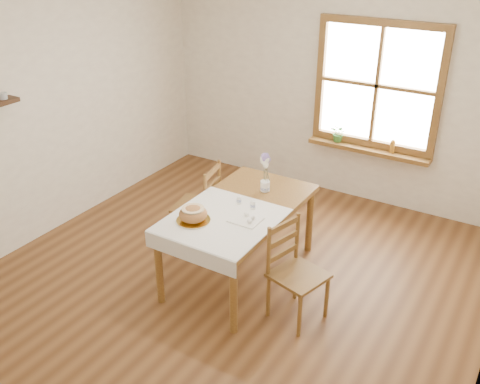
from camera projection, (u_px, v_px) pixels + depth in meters
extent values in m
plane|color=brown|center=(223.00, 289.00, 5.05)|extent=(5.00, 5.00, 0.00)
cube|color=white|center=(336.00, 91.00, 6.37)|extent=(4.50, 0.10, 2.60)
cube|color=white|center=(39.00, 118.00, 5.51)|extent=(0.10, 5.00, 2.60)
cube|color=brown|center=(384.00, 23.00, 5.73)|extent=(1.46, 0.08, 0.08)
cube|color=brown|center=(370.00, 143.00, 6.35)|extent=(1.46, 0.08, 0.08)
cube|color=brown|center=(321.00, 77.00, 6.36)|extent=(0.08, 0.08, 1.30)
cube|color=brown|center=(440.00, 95.00, 5.72)|extent=(0.08, 0.08, 1.30)
cube|color=brown|center=(377.00, 86.00, 6.04)|extent=(0.04, 0.06, 1.30)
cube|color=brown|center=(377.00, 86.00, 6.04)|extent=(1.30, 0.06, 0.04)
cube|color=white|center=(378.00, 85.00, 6.06)|extent=(1.30, 0.01, 1.30)
cube|color=brown|center=(368.00, 150.00, 6.33)|extent=(1.46, 0.20, 0.05)
cylinder|color=#B2B7BC|center=(3.00, 96.00, 4.99)|extent=(0.08, 0.08, 0.06)
cube|color=brown|center=(240.00, 209.00, 4.95)|extent=(0.90, 1.60, 0.05)
cylinder|color=brown|center=(159.00, 269.00, 4.74)|extent=(0.07, 0.07, 0.70)
cylinder|color=brown|center=(234.00, 298.00, 4.37)|extent=(0.07, 0.07, 0.70)
cylinder|color=brown|center=(245.00, 203.00, 5.86)|extent=(0.07, 0.07, 0.70)
cylinder|color=brown|center=(310.00, 221.00, 5.50)|extent=(0.07, 0.07, 0.70)
cube|color=white|center=(222.00, 220.00, 4.70)|extent=(0.91, 0.99, 0.01)
cylinder|color=white|center=(193.00, 220.00, 4.67)|extent=(0.32, 0.32, 0.02)
ellipsoid|color=#A9673C|center=(193.00, 213.00, 4.64)|extent=(0.25, 0.25, 0.14)
cube|color=white|center=(246.00, 220.00, 4.69)|extent=(0.26, 0.22, 0.01)
cylinder|color=white|center=(239.00, 200.00, 4.95)|extent=(0.05, 0.05, 0.08)
cylinder|color=white|center=(253.00, 205.00, 4.86)|extent=(0.05, 0.05, 0.09)
cylinder|color=white|center=(265.00, 187.00, 5.19)|extent=(0.11, 0.11, 0.10)
imported|color=#3B7930|center=(339.00, 135.00, 6.46)|extent=(0.24, 0.26, 0.17)
cylinder|color=#B37421|center=(392.00, 146.00, 6.16)|extent=(0.07, 0.07, 0.16)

